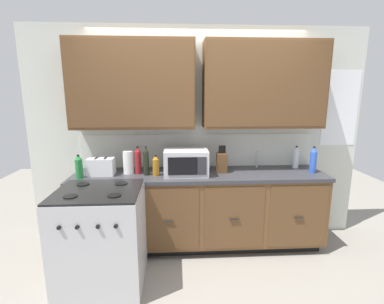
{
  "coord_description": "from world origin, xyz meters",
  "views": [
    {
      "loc": [
        -0.26,
        -2.76,
        1.79
      ],
      "look_at": [
        -0.09,
        0.27,
        1.15
      ],
      "focal_mm": 26.27,
      "sensor_mm": 36.0,
      "label": 1
    }
  ],
  "objects_px": {
    "microwave": "(186,162)",
    "bottle_dark": "(146,161)",
    "bottle_amber": "(156,166)",
    "stove_range": "(101,238)",
    "knife_block": "(222,162)",
    "toaster": "(101,166)",
    "bottle_clear": "(296,157)",
    "bottle_green": "(79,167)",
    "bottle_red": "(138,160)",
    "paper_towel_roll": "(128,162)",
    "bottle_blue": "(313,160)"
  },
  "relations": [
    {
      "from": "bottle_amber",
      "to": "bottle_blue",
      "type": "bearing_deg",
      "value": 0.55
    },
    {
      "from": "microwave",
      "to": "bottle_red",
      "type": "relative_size",
      "value": 1.53
    },
    {
      "from": "knife_block",
      "to": "toaster",
      "type": "bearing_deg",
      "value": -178.19
    },
    {
      "from": "toaster",
      "to": "bottle_green",
      "type": "height_order",
      "value": "bottle_green"
    },
    {
      "from": "microwave",
      "to": "bottle_amber",
      "type": "distance_m",
      "value": 0.33
    },
    {
      "from": "toaster",
      "to": "bottle_amber",
      "type": "xyz_separation_m",
      "value": [
        0.6,
        -0.06,
        0.02
      ]
    },
    {
      "from": "bottle_green",
      "to": "bottle_amber",
      "type": "bearing_deg",
      "value": 2.99
    },
    {
      "from": "knife_block",
      "to": "paper_towel_roll",
      "type": "bearing_deg",
      "value": -179.84
    },
    {
      "from": "microwave",
      "to": "bottle_green",
      "type": "bearing_deg",
      "value": -176.15
    },
    {
      "from": "paper_towel_roll",
      "to": "bottle_red",
      "type": "height_order",
      "value": "bottle_red"
    },
    {
      "from": "bottle_dark",
      "to": "bottle_red",
      "type": "height_order",
      "value": "bottle_dark"
    },
    {
      "from": "knife_block",
      "to": "bottle_red",
      "type": "relative_size",
      "value": 0.99
    },
    {
      "from": "microwave",
      "to": "bottle_dark",
      "type": "relative_size",
      "value": 1.48
    },
    {
      "from": "stove_range",
      "to": "knife_block",
      "type": "relative_size",
      "value": 3.06
    },
    {
      "from": "knife_block",
      "to": "bottle_dark",
      "type": "distance_m",
      "value": 0.85
    },
    {
      "from": "knife_block",
      "to": "paper_towel_roll",
      "type": "xyz_separation_m",
      "value": [
        -1.05,
        -0.0,
        0.01
      ]
    },
    {
      "from": "toaster",
      "to": "bottle_blue",
      "type": "relative_size",
      "value": 0.92
    },
    {
      "from": "paper_towel_roll",
      "to": "microwave",
      "type": "bearing_deg",
      "value": -6.23
    },
    {
      "from": "bottle_blue",
      "to": "paper_towel_roll",
      "type": "bearing_deg",
      "value": 177.6
    },
    {
      "from": "bottle_clear",
      "to": "bottle_dark",
      "type": "distance_m",
      "value": 1.78
    },
    {
      "from": "bottle_amber",
      "to": "bottle_clear",
      "type": "relative_size",
      "value": 0.86
    },
    {
      "from": "knife_block",
      "to": "bottle_red",
      "type": "bearing_deg",
      "value": -179.22
    },
    {
      "from": "stove_range",
      "to": "bottle_red",
      "type": "relative_size",
      "value": 3.04
    },
    {
      "from": "bottle_clear",
      "to": "paper_towel_roll",
      "type": "bearing_deg",
      "value": -176.34
    },
    {
      "from": "stove_range",
      "to": "bottle_amber",
      "type": "relative_size",
      "value": 4.13
    },
    {
      "from": "bottle_green",
      "to": "bottle_red",
      "type": "bearing_deg",
      "value": 12.75
    },
    {
      "from": "bottle_red",
      "to": "bottle_green",
      "type": "bearing_deg",
      "value": -167.25
    },
    {
      "from": "bottle_dark",
      "to": "bottle_clear",
      "type": "bearing_deg",
      "value": 6.47
    },
    {
      "from": "bottle_clear",
      "to": "bottle_green",
      "type": "height_order",
      "value": "bottle_clear"
    },
    {
      "from": "stove_range",
      "to": "knife_block",
      "type": "bearing_deg",
      "value": 28.42
    },
    {
      "from": "microwave",
      "to": "bottle_dark",
      "type": "height_order",
      "value": "bottle_dark"
    },
    {
      "from": "toaster",
      "to": "paper_towel_roll",
      "type": "bearing_deg",
      "value": 7.75
    },
    {
      "from": "stove_range",
      "to": "paper_towel_roll",
      "type": "height_order",
      "value": "paper_towel_roll"
    },
    {
      "from": "stove_range",
      "to": "bottle_blue",
      "type": "height_order",
      "value": "bottle_blue"
    },
    {
      "from": "knife_block",
      "to": "bottle_green",
      "type": "xyz_separation_m",
      "value": [
        -1.55,
        -0.15,
        0.01
      ]
    },
    {
      "from": "bottle_amber",
      "to": "bottle_red",
      "type": "height_order",
      "value": "bottle_red"
    },
    {
      "from": "bottle_amber",
      "to": "bottle_clear",
      "type": "bearing_deg",
      "value": 7.89
    },
    {
      "from": "knife_block",
      "to": "bottle_blue",
      "type": "height_order",
      "value": "knife_block"
    },
    {
      "from": "bottle_amber",
      "to": "bottle_dark",
      "type": "xyz_separation_m",
      "value": [
        -0.11,
        0.03,
        0.05
      ]
    },
    {
      "from": "toaster",
      "to": "bottle_clear",
      "type": "height_order",
      "value": "bottle_clear"
    },
    {
      "from": "bottle_dark",
      "to": "bottle_red",
      "type": "xyz_separation_m",
      "value": [
        -0.1,
        0.06,
        -0.01
      ]
    },
    {
      "from": "bottle_dark",
      "to": "bottle_red",
      "type": "relative_size",
      "value": 1.03
    },
    {
      "from": "bottle_amber",
      "to": "bottle_red",
      "type": "relative_size",
      "value": 0.73
    },
    {
      "from": "microwave",
      "to": "bottle_green",
      "type": "height_order",
      "value": "microwave"
    },
    {
      "from": "paper_towel_roll",
      "to": "bottle_dark",
      "type": "distance_m",
      "value": 0.22
    },
    {
      "from": "bottle_clear",
      "to": "bottle_green",
      "type": "distance_m",
      "value": 2.49
    },
    {
      "from": "bottle_amber",
      "to": "bottle_dark",
      "type": "bearing_deg",
      "value": 164.18
    },
    {
      "from": "bottle_green",
      "to": "stove_range",
      "type": "bearing_deg",
      "value": -57.55
    },
    {
      "from": "bottle_amber",
      "to": "bottle_red",
      "type": "xyz_separation_m",
      "value": [
        -0.2,
        0.09,
        0.04
      ]
    },
    {
      "from": "knife_block",
      "to": "bottle_clear",
      "type": "xyz_separation_m",
      "value": [
        0.92,
        0.12,
        0.02
      ]
    }
  ]
}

